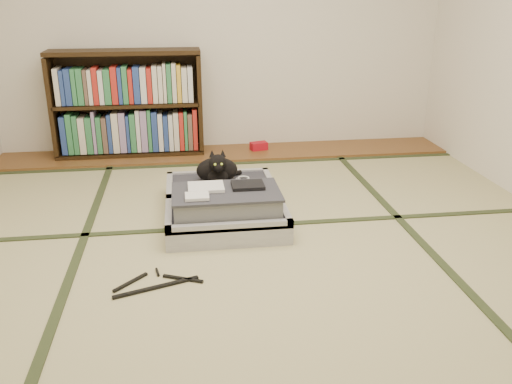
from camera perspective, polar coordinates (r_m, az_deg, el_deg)
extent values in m
plane|color=tan|center=(3.09, -0.03, -6.68)|extent=(4.50, 4.50, 0.00)
cube|color=brown|center=(4.94, -3.20, 4.13)|extent=(4.00, 0.50, 0.02)
cube|color=#AF0E1C|center=(4.99, 0.29, 4.87)|extent=(0.17, 0.12, 0.07)
plane|color=silver|center=(4.98, -3.75, 18.19)|extent=(4.00, 0.00, 4.00)
cube|color=#2D381E|center=(3.13, -18.65, -7.43)|extent=(0.05, 4.50, 0.01)
cube|color=#2D381E|center=(3.36, 17.19, -5.24)|extent=(0.05, 4.50, 0.01)
cube|color=#2D381E|center=(3.45, -0.94, -3.57)|extent=(4.00, 0.05, 0.01)
cube|color=#2D381E|center=(4.65, -2.89, 3.01)|extent=(4.00, 0.05, 0.01)
cube|color=black|center=(5.00, -20.53, 8.50)|extent=(0.04, 0.29, 0.82)
cube|color=black|center=(4.88, -5.96, 9.43)|extent=(0.04, 0.29, 0.82)
cube|color=black|center=(5.01, -12.92, 4.10)|extent=(1.28, 0.29, 0.04)
cube|color=black|center=(4.84, -13.78, 14.13)|extent=(1.28, 0.29, 0.04)
cube|color=black|center=(4.90, -13.34, 9.01)|extent=(1.23, 0.29, 0.03)
cube|color=black|center=(5.04, -13.21, 9.35)|extent=(1.28, 0.02, 0.82)
cube|color=gray|center=(4.93, -13.14, 6.49)|extent=(1.15, 0.21, 0.35)
cube|color=gray|center=(4.85, -13.54, 11.16)|extent=(1.15, 0.21, 0.31)
cube|color=#B6B7BC|center=(3.36, -3.10, -3.16)|extent=(0.74, 0.50, 0.13)
cube|color=#2F2F37|center=(3.34, -3.11, -2.63)|extent=(0.66, 0.42, 0.10)
cube|color=#B6B7BC|center=(3.12, -2.76, -3.69)|extent=(0.74, 0.04, 0.05)
cube|color=#B6B7BC|center=(3.54, -3.44, -0.65)|extent=(0.74, 0.04, 0.05)
cube|color=#B6B7BC|center=(3.32, -9.18, -2.37)|extent=(0.04, 0.50, 0.05)
cube|color=#B6B7BC|center=(3.37, 2.84, -1.75)|extent=(0.04, 0.50, 0.05)
cube|color=#B6B7BC|center=(3.81, -3.74, -0.16)|extent=(0.74, 0.50, 0.13)
cube|color=#2F2F37|center=(3.80, -3.75, 0.32)|extent=(0.66, 0.42, 0.10)
cube|color=#B6B7BC|center=(3.58, -3.49, -0.42)|extent=(0.74, 0.04, 0.05)
cube|color=#B6B7BC|center=(4.00, -4.01, 1.93)|extent=(0.74, 0.04, 0.05)
cube|color=#B6B7BC|center=(3.78, -9.08, 0.56)|extent=(0.04, 0.50, 0.05)
cube|color=#B6B7BC|center=(3.83, 1.49, 1.07)|extent=(0.04, 0.50, 0.05)
cylinder|color=black|center=(3.56, -3.47, -0.46)|extent=(0.67, 0.02, 0.02)
cube|color=gray|center=(3.31, -3.14, -1.20)|extent=(0.63, 0.39, 0.13)
cube|color=#323439|center=(3.28, -3.17, 0.00)|extent=(0.65, 0.41, 0.01)
cube|color=silver|center=(3.31, -5.29, 0.52)|extent=(0.22, 0.18, 0.02)
cube|color=black|center=(3.33, -0.87, 0.73)|extent=(0.20, 0.16, 0.02)
cube|color=silver|center=(3.17, -6.23, -0.45)|extent=(0.14, 0.12, 0.02)
cube|color=white|center=(3.13, -6.71, -5.01)|extent=(0.06, 0.01, 0.04)
cube|color=white|center=(3.14, -4.53, -5.11)|extent=(0.05, 0.01, 0.03)
cube|color=orange|center=(3.17, 1.75, -4.54)|extent=(0.05, 0.01, 0.03)
cube|color=#197F33|center=(3.15, 0.51, -4.30)|extent=(0.04, 0.01, 0.03)
ellipsoid|color=black|center=(3.78, -4.13, 2.31)|extent=(0.29, 0.19, 0.18)
ellipsoid|color=black|center=(3.70, -4.03, 1.61)|extent=(0.14, 0.10, 0.10)
ellipsoid|color=black|center=(3.64, -4.04, 3.07)|extent=(0.12, 0.11, 0.12)
sphere|color=black|center=(3.60, -3.98, 2.54)|extent=(0.06, 0.06, 0.06)
cone|color=black|center=(3.64, -4.65, 4.03)|extent=(0.04, 0.05, 0.06)
cone|color=black|center=(3.65, -3.53, 4.08)|extent=(0.04, 0.05, 0.06)
sphere|color=#A5BF33|center=(3.59, -4.33, 2.91)|extent=(0.02, 0.02, 0.02)
sphere|color=#A5BF33|center=(3.59, -3.64, 2.94)|extent=(0.02, 0.02, 0.02)
cylinder|color=black|center=(3.89, -2.74, 1.89)|extent=(0.17, 0.10, 0.03)
torus|color=white|center=(3.83, -1.42, 1.32)|extent=(0.10, 0.10, 0.01)
torus|color=white|center=(3.82, -1.34, 1.46)|extent=(0.09, 0.09, 0.01)
cube|color=black|center=(2.82, -10.44, -9.83)|extent=(0.43, 0.16, 0.01)
cube|color=black|center=(2.89, -13.08, -9.24)|extent=(0.17, 0.17, 0.01)
cube|color=black|center=(2.87, -7.69, -9.03)|extent=(0.21, 0.11, 0.01)
cylinder|color=black|center=(2.95, -10.34, -8.29)|extent=(0.03, 0.08, 0.01)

